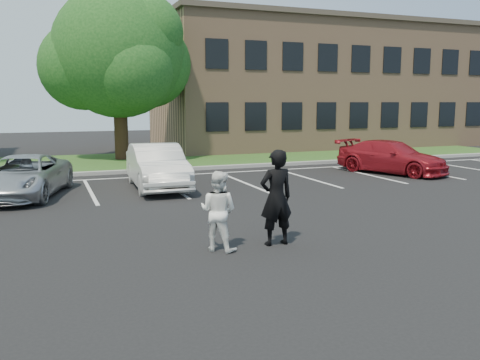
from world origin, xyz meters
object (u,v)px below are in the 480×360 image
at_px(man_black_suit, 276,198).
at_px(car_silver_minivan, 23,177).
at_px(tree, 120,56).
at_px(man_white_shirt, 218,211).
at_px(car_red_compact, 392,157).
at_px(car_white_sedan, 157,166).
at_px(office_building, 319,85).

relative_size(man_black_suit, car_silver_minivan, 0.43).
bearing_deg(tree, man_white_shirt, -91.87).
height_order(man_black_suit, car_red_compact, man_black_suit).
bearing_deg(man_black_suit, tree, -90.26).
relative_size(man_white_shirt, car_red_compact, 0.35).
distance_m(tree, car_white_sedan, 10.32).
distance_m(man_white_shirt, car_white_sedan, 7.98).
xyz_separation_m(man_black_suit, car_silver_minivan, (-5.25, 7.91, -0.36)).
xyz_separation_m(office_building, tree, (-14.36, -4.92, 1.19)).
bearing_deg(office_building, car_silver_minivan, -142.90).
height_order(office_building, man_white_shirt, office_building).
height_order(car_silver_minivan, car_red_compact, car_red_compact).
distance_m(office_building, man_black_suit, 26.24).
relative_size(office_building, tree, 2.55).
bearing_deg(tree, car_red_compact, -42.06).
height_order(office_building, man_black_suit, office_building).
xyz_separation_m(man_black_suit, man_white_shirt, (-1.28, 0.05, -0.20)).
bearing_deg(office_building, car_red_compact, -107.26).
bearing_deg(office_building, man_white_shirt, -123.97).
distance_m(tree, car_silver_minivan, 11.41).
bearing_deg(man_black_suit, man_white_shirt, -5.07).
bearing_deg(man_white_shirt, man_black_suit, -138.83).
bearing_deg(man_white_shirt, office_building, -80.36).
relative_size(office_building, man_black_suit, 10.92).
distance_m(car_silver_minivan, car_red_compact, 14.55).
bearing_deg(man_black_suit, car_white_sedan, -86.45).
xyz_separation_m(tree, man_black_suit, (0.72, -17.27, -4.32)).
relative_size(tree, man_white_shirt, 5.33).
height_order(man_black_suit, car_white_sedan, man_black_suit).
distance_m(car_white_sedan, car_red_compact, 10.17).
height_order(office_building, car_white_sedan, office_building).
height_order(man_black_suit, car_silver_minivan, man_black_suit).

